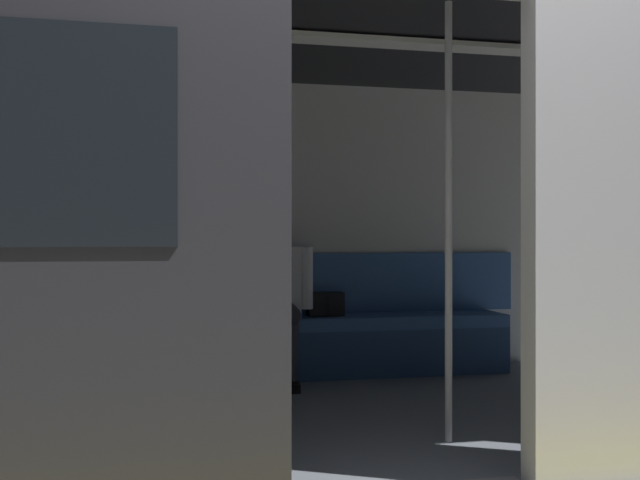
{
  "coord_description": "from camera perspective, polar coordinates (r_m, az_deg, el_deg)",
  "views": [
    {
      "loc": [
        0.92,
        2.62,
        0.98
      ],
      "look_at": [
        0.07,
        -1.35,
        0.98
      ],
      "focal_mm": 40.24,
      "sensor_mm": 36.0,
      "label": 1
    }
  ],
  "objects": [
    {
      "name": "bench_seat",
      "position": [
        5.14,
        -1.68,
        -7.27
      ],
      "size": [
        3.09,
        0.44,
        0.43
      ],
      "color": "#38609E",
      "rests_on": "ground_plane"
    },
    {
      "name": "train_car",
      "position": [
        4.03,
        0.34,
        7.69
      ],
      "size": [
        6.4,
        2.91,
        2.28
      ],
      "color": "silver",
      "rests_on": "ground_plane"
    },
    {
      "name": "grab_pole_far",
      "position": [
        3.53,
        10.18,
        1.41
      ],
      "size": [
        0.04,
        0.04,
        2.14
      ],
      "primitive_type": "cylinder",
      "color": "silver",
      "rests_on": "ground_plane"
    },
    {
      "name": "book",
      "position": [
        5.11,
        -8.66,
        -6.02
      ],
      "size": [
        0.21,
        0.26,
        0.03
      ],
      "primitive_type": "cube",
      "rotation": [
        0.0,
        0.0,
        -0.34
      ],
      "color": "#B22D2D",
      "rests_on": "bench_seat"
    },
    {
      "name": "grab_pole_door",
      "position": [
        3.19,
        -3.08,
        1.56
      ],
      "size": [
        0.04,
        0.04,
        2.14
      ],
      "primitive_type": "cylinder",
      "color": "silver",
      "rests_on": "ground_plane"
    },
    {
      "name": "handbag",
      "position": [
        5.21,
        0.42,
        -5.12
      ],
      "size": [
        0.26,
        0.15,
        0.17
      ],
      "color": "black",
      "rests_on": "bench_seat"
    },
    {
      "name": "person_seated",
      "position": [
        5.03,
        -3.65,
        -3.72
      ],
      "size": [
        0.55,
        0.7,
        1.16
      ],
      "color": "silver",
      "rests_on": "ground_plane"
    }
  ]
}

